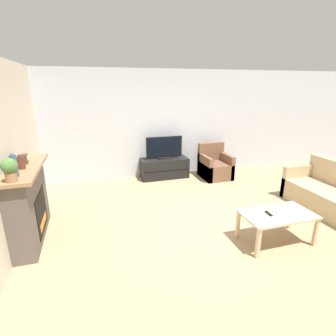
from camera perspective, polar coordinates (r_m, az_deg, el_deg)
ground_plane at (r=4.77m, az=8.77°, el=-11.60°), size 24.00×24.00×0.00m
wall_back at (r=6.88m, az=-0.88°, el=9.58°), size 12.00×0.06×2.70m
fireplace at (r=4.54m, az=-28.07°, el=-6.74°), size 0.43×1.53×1.18m
mantel_vase_left at (r=3.88m, az=-30.54°, el=0.48°), size 0.08×0.08×0.32m
mantel_vase_centre_left at (r=4.22m, az=-29.42°, el=1.12°), size 0.11×0.11×0.22m
mantel_clock at (r=4.47m, az=-28.70°, el=1.76°), size 0.08×0.11×0.15m
potted_plant at (r=3.70m, az=-31.21°, el=-0.12°), size 0.19×0.19×0.30m
tv_stand at (r=6.80m, az=-0.81°, el=0.01°), size 1.21×0.50×0.51m
tv at (r=6.66m, az=-0.82°, el=4.28°), size 0.94×0.18×0.57m
armchair at (r=6.92m, az=10.13°, el=0.30°), size 0.70×0.76×0.87m
coffee_table at (r=4.32m, az=22.70°, el=-9.81°), size 1.07×0.61×0.48m
remote at (r=4.22m, az=21.06°, el=-9.23°), size 0.05×0.15×0.02m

